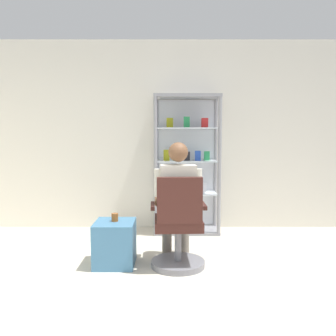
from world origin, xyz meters
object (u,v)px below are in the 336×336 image
object	(u,v)px
seated_shopkeeper	(179,197)
tea_glass	(117,217)
office_chair	(180,231)
storage_crate	(117,243)
display_cabinet_main	(188,163)

from	to	relation	value
seated_shopkeeper	tea_glass	world-z (taller)	seated_shopkeeper
seated_shopkeeper	office_chair	bearing A→B (deg)	-87.70
office_chair	storage_crate	size ratio (longest dim) A/B	2.10
seated_shopkeeper	tea_glass	xyz separation A→B (m)	(-0.66, -0.03, -0.21)
display_cabinet_main	seated_shopkeeper	distance (m)	1.32
display_cabinet_main	storage_crate	xyz separation A→B (m)	(-0.82, -1.33, -0.74)
storage_crate	office_chair	bearing A→B (deg)	-9.54
seated_shopkeeper	storage_crate	xyz separation A→B (m)	(-0.66, -0.05, -0.48)
office_chair	seated_shopkeeper	bearing A→B (deg)	92.30
display_cabinet_main	seated_shopkeeper	size ratio (longest dim) A/B	1.47
storage_crate	tea_glass	bearing A→B (deg)	91.19
display_cabinet_main	tea_glass	distance (m)	1.61
office_chair	tea_glass	world-z (taller)	office_chair
display_cabinet_main	office_chair	distance (m)	1.56
office_chair	seated_shopkeeper	distance (m)	0.36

